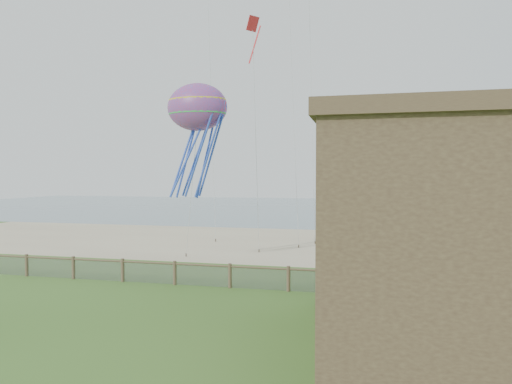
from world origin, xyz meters
The scene contains 7 objects.
ground centered at (0.00, 0.00, 0.00)m, with size 160.00×160.00×0.00m, color #3C6322.
sand_beach centered at (0.00, 22.00, 0.00)m, with size 72.00×20.00×0.02m, color tan.
ocean centered at (0.00, 66.00, 0.00)m, with size 160.00×68.00×0.02m, color slate.
chainlink_fence centered at (0.00, 6.00, 0.55)m, with size 36.20×0.20×1.25m, color brown, non-canonical shape.
picnic_table centered at (5.68, 3.82, 0.40)m, with size 1.88×1.42×0.80m, color brown, non-canonical shape.
octopus_kite centered at (-3.56, 10.96, 8.03)m, with size 3.70×2.61×7.61m, color red, non-canonical shape.
kite_red centered at (-0.46, 12.88, 14.78)m, with size 0.96×0.70×2.44m, color red, non-canonical shape.
Camera 1 is at (6.49, -16.05, 5.68)m, focal length 32.00 mm.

